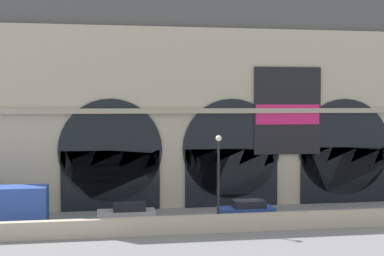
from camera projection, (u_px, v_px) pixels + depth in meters
The scene contains 6 objects.
ground_plane at pixel (246, 218), 43.71m from camera, with size 200.00×200.00×0.00m, color slate.
quay_parapet_wall at pixel (262, 222), 39.42m from camera, with size 90.00×0.70×1.24m, color #B2A891.
station_building at pixel (227, 100), 50.37m from camera, with size 44.83×4.82×19.61m.
car_midwest at pixel (127, 213), 41.71m from camera, with size 4.40×2.22×1.55m.
car_center at pixel (247, 210), 42.94m from camera, with size 4.40×2.22×1.55m.
street_lamp_quayside at pixel (219, 169), 39.52m from camera, with size 0.44×0.44×6.90m.
Camera 1 is at (-11.54, -41.99, 9.27)m, focal length 50.88 mm.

